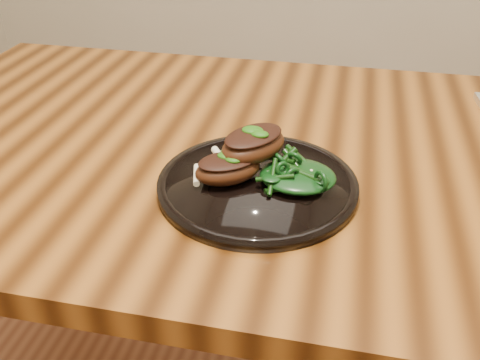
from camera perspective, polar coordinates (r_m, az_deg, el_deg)
name	(u,v)px	position (r m, az deg, el deg)	size (l,w,h in m)	color
desk	(329,194)	(0.92, 9.44, -1.46)	(1.60, 0.80, 0.75)	#371A06
plate	(257,184)	(0.76, 1.88, -0.47)	(0.28, 0.28, 0.02)	black
lamb_chop_front	(227,168)	(0.74, -1.35, 1.30)	(0.11, 0.10, 0.04)	#3B1A0B
lamb_chop_back	(253,144)	(0.76, 1.38, 3.87)	(0.12, 0.13, 0.05)	#3B1A0B
herb_smear	(242,156)	(0.81, 0.21, 2.63)	(0.08, 0.05, 0.00)	#114106
greens_heap	(298,172)	(0.74, 6.20, 0.89)	(0.11, 0.10, 0.04)	black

